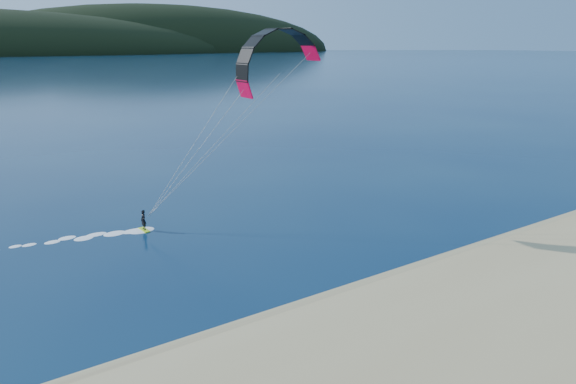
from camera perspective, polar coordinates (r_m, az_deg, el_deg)
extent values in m
plane|color=#081E3E|center=(23.35, 4.78, -19.73)|extent=(1800.00, 1800.00, 0.00)
cube|color=#987F58|center=(26.39, -1.36, -14.80)|extent=(220.00, 2.50, 0.10)
ellipsoid|color=black|center=(821.09, -13.97, 15.34)|extent=(600.00, 240.00, 140.00)
cube|color=#BAEA1B|center=(39.88, -16.21, -4.20)|extent=(0.57, 1.31, 0.07)
imported|color=black|center=(39.61, -16.30, -3.10)|extent=(0.45, 0.62, 1.57)
cylinder|color=gray|center=(38.27, -8.57, 5.31)|extent=(0.02, 0.02, 14.85)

